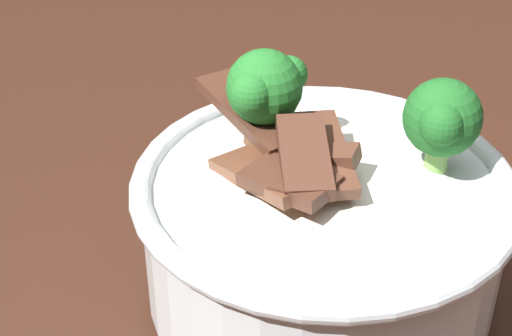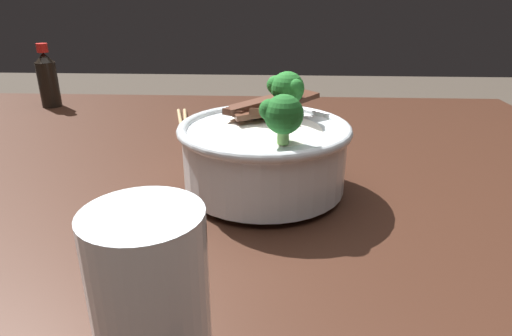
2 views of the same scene
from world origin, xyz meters
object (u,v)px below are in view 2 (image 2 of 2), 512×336
(chopsticks_pair, at_px, (184,126))
(drinking_glass, at_px, (154,330))
(soy_sauce_bottle, at_px, (48,79))
(rice_bowl, at_px, (265,148))

(chopsticks_pair, bearing_deg, drinking_glass, 100.39)
(soy_sauce_bottle, bearing_deg, rice_bowl, 139.38)
(drinking_glass, relative_size, soy_sauce_bottle, 0.99)
(drinking_glass, xyz_separation_m, chopsticks_pair, (0.10, -0.56, -0.05))
(rice_bowl, xyz_separation_m, chopsticks_pair, (0.16, -0.26, -0.05))
(drinking_glass, bearing_deg, rice_bowl, -99.92)
(chopsticks_pair, bearing_deg, rice_bowl, 120.73)
(rice_bowl, bearing_deg, chopsticks_pair, -59.27)
(drinking_glass, bearing_deg, soy_sauce_bottle, -59.31)
(chopsticks_pair, bearing_deg, soy_sauce_bottle, -24.21)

